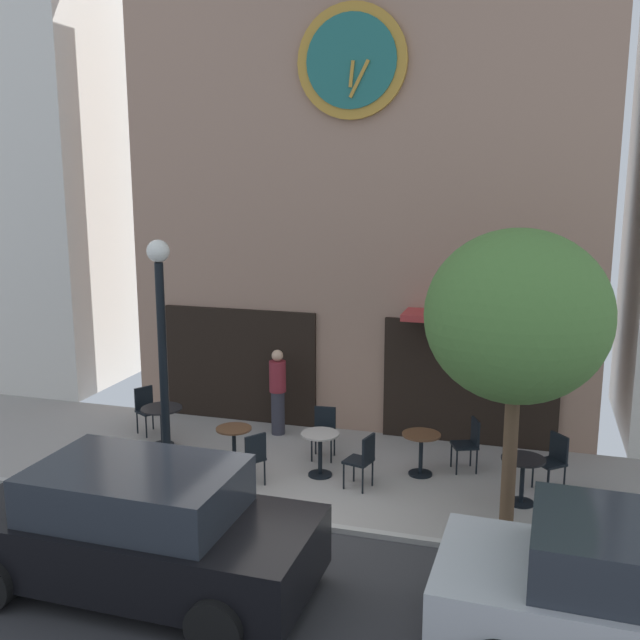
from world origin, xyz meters
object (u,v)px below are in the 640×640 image
cafe_table_leftmost (421,447)px  cafe_chair_under_awning (469,441)px  cafe_chair_near_lamp (147,406)px  cafe_chair_by_entrance (252,455)px  street_lamp (163,360)px  cafe_chair_right_end (554,457)px  cafe_table_rightmost (523,472)px  cafe_table_center (234,442)px  pedestrian_maroon (278,391)px  cafe_table_near_curb (162,418)px  cafe_chair_corner (324,428)px  cafe_table_center_left (320,447)px  parked_car_black (138,529)px  street_tree (517,317)px  cafe_chair_facing_wall (363,457)px

cafe_table_leftmost → cafe_chair_under_awning: bearing=28.8°
cafe_chair_near_lamp → cafe_chair_by_entrance: (2.89, -1.73, 0.00)m
street_lamp → cafe_chair_under_awning: (4.77, 1.69, -1.47)m
cafe_chair_right_end → cafe_chair_under_awning: same height
cafe_table_rightmost → cafe_chair_near_lamp: bearing=170.7°
cafe_table_rightmost → cafe_chair_right_end: 0.84m
cafe_table_center → cafe_chair_under_awning: 3.98m
cafe_table_rightmost → cafe_chair_by_entrance: (-4.15, -0.58, 0.02)m
cafe_table_center → pedestrian_maroon: size_ratio=0.43×
cafe_table_near_curb → cafe_table_leftmost: 4.78m
cafe_chair_near_lamp → cafe_chair_by_entrance: size_ratio=1.00×
cafe_table_leftmost → cafe_chair_near_lamp: 5.42m
cafe_chair_corner → cafe_chair_near_lamp: 3.64m
cafe_chair_corner → cafe_table_near_curb: bearing=-173.9°
street_lamp → cafe_chair_right_end: (6.12, 1.32, -1.47)m
street_lamp → cafe_chair_near_lamp: size_ratio=4.37×
pedestrian_maroon → cafe_chair_right_end: bearing=-12.5°
cafe_table_center_left → cafe_chair_corner: bearing=101.6°
parked_car_black → cafe_chair_right_end: bearing=42.1°
cafe_table_center → street_tree: bearing=-11.0°
cafe_table_rightmost → cafe_chair_under_awning: (-0.89, 1.06, 0.02)m
cafe_chair_facing_wall → cafe_chair_by_entrance: bearing=-166.3°
cafe_table_center → cafe_chair_corner: (1.32, 0.92, 0.06)m
cafe_chair_under_awning → cafe_table_center: bearing=-164.7°
cafe_table_center → cafe_chair_facing_wall: (2.29, -0.18, 0.06)m
cafe_chair_under_awning → cafe_chair_by_entrance: size_ratio=1.00×
cafe_table_center → parked_car_black: (0.35, -3.69, 0.29)m
cafe_chair_near_lamp → cafe_chair_under_awning: bearing=-0.8°
cafe_chair_facing_wall → cafe_table_near_curb: bearing=168.9°
cafe_table_near_curb → street_lamp: bearing=-58.3°
cafe_table_rightmost → cafe_chair_corner: 3.53m
cafe_table_near_curb → cafe_table_center: (1.69, -0.60, -0.06)m
street_lamp → cafe_chair_corner: street_lamp is taller
street_lamp → parked_car_black: street_lamp is taller
cafe_table_center_left → cafe_chair_facing_wall: size_ratio=0.83×
cafe_table_leftmost → cafe_chair_by_entrance: (-2.51, -1.23, 0.05)m
cafe_table_rightmost → cafe_table_near_curb: bearing=174.5°
cafe_table_center_left → cafe_table_leftmost: cafe_table_center_left is taller
cafe_table_near_curb → cafe_table_rightmost: (6.42, -0.62, -0.03)m
cafe_table_near_curb → cafe_chair_facing_wall: cafe_chair_facing_wall is taller
cafe_table_center_left → cafe_table_leftmost: bearing=17.7°
street_lamp → cafe_chair_facing_wall: 3.56m
cafe_table_leftmost → cafe_chair_corner: cafe_chair_corner is taller
street_tree → street_lamp: bearing=177.4°
street_lamp → cafe_table_center_left: size_ratio=5.30×
cafe_table_leftmost → cafe_table_center: bearing=-168.4°
parked_car_black → cafe_table_center_left: bearing=73.3°
cafe_chair_by_entrance → cafe_table_center: bearing=134.0°
street_tree → cafe_table_rightmost: street_tree is taller
cafe_table_near_curb → cafe_chair_corner: bearing=6.1°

